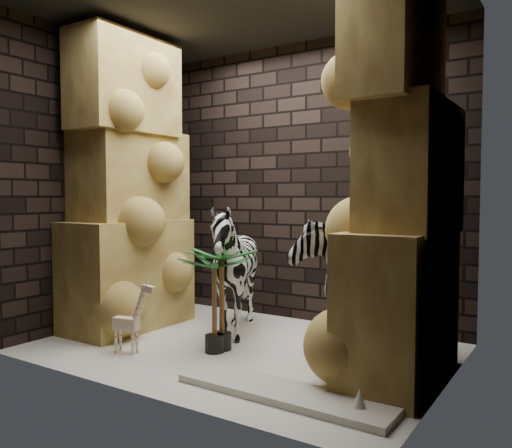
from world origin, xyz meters
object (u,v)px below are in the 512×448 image
Objects in this scene: zebra_left at (234,277)px; giraffe_toy at (126,315)px; palm_back at (214,304)px; surfboard at (283,393)px; zebra_right at (337,270)px; palm_front at (222,299)px.

zebra_left reaches higher than giraffe_toy.
palm_back is (0.16, -0.51, -0.15)m from zebra_left.
zebra_left reaches higher than surfboard.
zebra_left is at bearing 107.25° from palm_back.
zebra_left is 1.50× the size of palm_back.
palm_back reaches higher than giraffe_toy.
zebra_right is 1.13m from palm_back.
zebra_right is 1.66× the size of palm_back.
palm_back is (-0.01, -0.10, -0.03)m from palm_front.
zebra_left is 1.08m from giraffe_toy.
zebra_left is 1.93× the size of giraffe_toy.
giraffe_toy is (-1.44, -1.16, -0.37)m from zebra_right.
zebra_right reaches higher than surfboard.
palm_back is at bearing 153.07° from surfboard.
zebra_left is 0.46m from palm_front.
zebra_left is 0.56m from palm_back.
zebra_left is 0.81× the size of surfboard.
zebra_right is 0.89× the size of surfboard.
zebra_right is 1.06m from palm_front.
giraffe_toy is 0.42× the size of surfboard.
zebra_left reaches higher than palm_back.
palm_front is at bearing 86.01° from palm_back.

